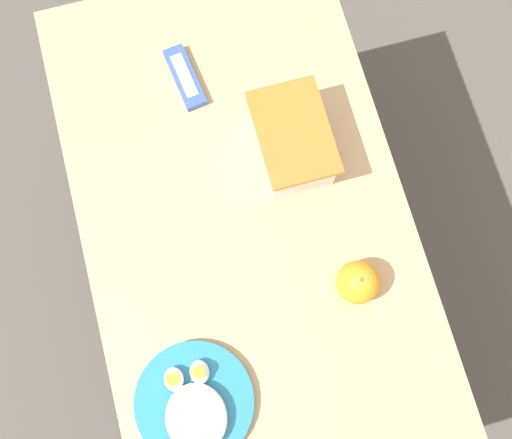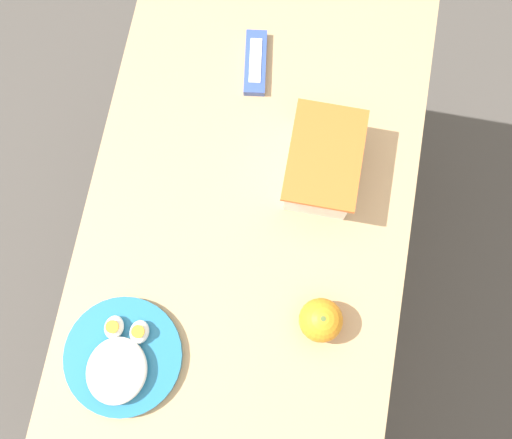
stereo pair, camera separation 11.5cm
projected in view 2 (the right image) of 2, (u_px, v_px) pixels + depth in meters
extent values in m
plane|color=#4C4742|center=(247.00, 290.00, 1.87)|extent=(10.00, 10.00, 0.00)
cube|color=tan|center=(241.00, 250.00, 1.19)|extent=(1.26, 0.64, 0.03)
cylinder|color=#A07D56|center=(190.00, 59.00, 1.67)|extent=(0.06, 0.06, 0.69)
cylinder|color=#A07D56|center=(375.00, 90.00, 1.65)|extent=(0.06, 0.06, 0.69)
cube|color=white|center=(323.00, 164.00, 1.16)|extent=(0.19, 0.12, 0.09)
cube|color=beige|center=(322.00, 166.00, 1.18)|extent=(0.17, 0.11, 0.06)
cube|color=orange|center=(326.00, 155.00, 1.11)|extent=(0.20, 0.14, 0.01)
ellipsoid|color=gray|center=(324.00, 136.00, 1.16)|extent=(0.06, 0.05, 0.03)
ellipsoid|color=gray|center=(321.00, 161.00, 1.15)|extent=(0.05, 0.05, 0.03)
ellipsoid|color=gray|center=(321.00, 187.00, 1.14)|extent=(0.07, 0.06, 0.03)
sphere|color=orange|center=(321.00, 320.00, 1.10)|extent=(0.08, 0.08, 0.08)
cylinder|color=#4C662D|center=(323.00, 319.00, 1.06)|extent=(0.01, 0.01, 0.00)
cylinder|color=teal|center=(123.00, 356.00, 1.12)|extent=(0.22, 0.22, 0.02)
ellipsoid|color=white|center=(117.00, 371.00, 1.08)|extent=(0.12, 0.11, 0.04)
ellipsoid|color=white|center=(114.00, 327.00, 1.11)|extent=(0.04, 0.04, 0.03)
cylinder|color=#F4A823|center=(112.00, 327.00, 1.09)|extent=(0.02, 0.02, 0.01)
ellipsoid|color=white|center=(139.00, 332.00, 1.10)|extent=(0.04, 0.04, 0.03)
cylinder|color=#F4A823|center=(138.00, 332.00, 1.09)|extent=(0.02, 0.02, 0.01)
cube|color=#334C9E|center=(255.00, 63.00, 1.25)|extent=(0.15, 0.06, 0.02)
cube|color=white|center=(255.00, 60.00, 1.24)|extent=(0.10, 0.04, 0.00)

